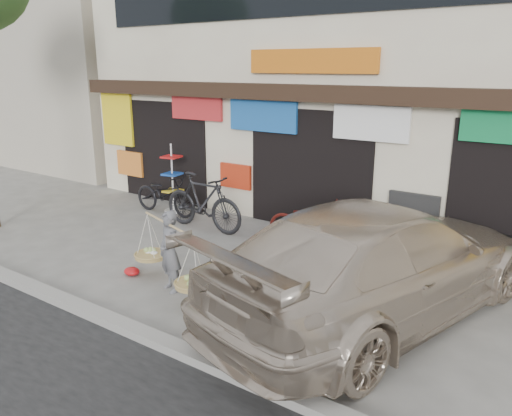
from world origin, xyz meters
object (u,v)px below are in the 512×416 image
Objects in this scene: bike_2 at (311,222)px; display_rack at (173,185)px; suv at (380,261)px; bike_1 at (203,202)px; street_vendor at (170,255)px; bike_0 at (165,194)px.

display_rack is (-4.02, 0.09, 0.23)m from bike_2.
bike_1 is at bearing -3.78° from suv.
street_vendor is 3.34m from suv.
bike_2 is 4.03m from display_rack.
street_vendor is at bearing 151.07° from bike_2.
bike_0 reaches higher than bike_2.
bike_0 is 1.08× the size of bike_2.
suv is (3.12, 1.16, 0.24)m from street_vendor.
street_vendor reaches higher than bike_1.
display_rack is (-3.24, 3.44, 0.08)m from street_vendor.
bike_2 is (2.45, 0.58, -0.18)m from bike_1.
display_rack is at bearing -4.92° from suv.
bike_1 reaches higher than bike_0.
suv is at bearing -107.43° from bike_0.
suv is at bearing -108.37° from bike_1.
display_rack reaches higher than bike_1.
bike_2 is (0.78, 3.35, -0.15)m from street_vendor.
bike_2 is at bearing -28.36° from suv.
street_vendor is 3.44m from bike_2.
suv is at bearing -148.95° from bike_2.
bike_0 is (-3.27, 3.18, -0.11)m from street_vendor.
bike_1 is at bearing 87.60° from bike_2.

